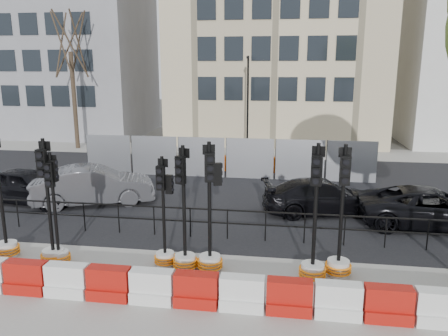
% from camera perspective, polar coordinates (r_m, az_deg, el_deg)
% --- Properties ---
extents(ground, '(120.00, 120.00, 0.00)m').
position_cam_1_polar(ground, '(13.21, -5.55, -10.95)').
color(ground, '#51514C').
rests_on(ground, ground).
extents(sidewalk_near, '(40.00, 6.00, 0.02)m').
position_cam_1_polar(sidewalk_near, '(10.64, -9.61, -17.35)').
color(sidewalk_near, gray).
rests_on(sidewalk_near, ground).
extents(road, '(40.00, 14.00, 0.03)m').
position_cam_1_polar(road, '(19.67, -0.66, -2.69)').
color(road, black).
rests_on(road, ground).
extents(sidewalk_far, '(40.00, 4.00, 0.02)m').
position_cam_1_polar(sidewalk_far, '(28.36, 2.22, 2.21)').
color(sidewalk_far, gray).
rests_on(sidewalk_far, ground).
extents(building_grey, '(11.00, 9.06, 14.00)m').
position_cam_1_polar(building_grey, '(37.75, -18.99, 14.91)').
color(building_grey, gray).
rests_on(building_grey, ground).
extents(building_cream, '(15.00, 10.06, 18.00)m').
position_cam_1_polar(building_cream, '(33.88, 7.10, 19.18)').
color(building_cream, beige).
rests_on(building_cream, ground).
extents(kerb_railing, '(18.00, 0.04, 1.00)m').
position_cam_1_polar(kerb_railing, '(14.03, -4.44, -6.42)').
color(kerb_railing, black).
rests_on(kerb_railing, ground).
extents(heras_fencing, '(14.33, 1.72, 2.00)m').
position_cam_1_polar(heras_fencing, '(22.18, -0.80, 1.00)').
color(heras_fencing, '#97999F').
rests_on(heras_fencing, ground).
extents(lamp_post_far, '(0.12, 0.56, 6.00)m').
position_cam_1_polar(lamp_post_far, '(26.87, 3.11, 8.52)').
color(lamp_post_far, black).
rests_on(lamp_post_far, ground).
extents(tree_bare_far, '(2.00, 2.00, 9.00)m').
position_cam_1_polar(tree_bare_far, '(30.61, -19.46, 14.81)').
color(tree_bare_far, '#473828').
rests_on(tree_bare_far, ground).
extents(barrier_row, '(15.70, 0.50, 0.80)m').
position_cam_1_polar(barrier_row, '(10.63, -9.35, -15.17)').
color(barrier_row, '#AC130D').
rests_on(barrier_row, ground).
extents(traffic_signal_a, '(0.70, 0.70, 3.56)m').
position_cam_1_polar(traffic_signal_a, '(14.08, -26.75, -7.58)').
color(traffic_signal_a, silver).
rests_on(traffic_signal_a, ground).
extents(traffic_signal_b, '(0.70, 0.70, 3.55)m').
position_cam_1_polar(traffic_signal_b, '(13.01, -21.57, -8.21)').
color(traffic_signal_b, silver).
rests_on(traffic_signal_b, ground).
extents(traffic_signal_c, '(0.63, 0.63, 3.17)m').
position_cam_1_polar(traffic_signal_c, '(13.01, -20.92, -9.05)').
color(traffic_signal_c, silver).
rests_on(traffic_signal_c, ground).
extents(traffic_signal_d, '(0.61, 0.61, 3.08)m').
position_cam_1_polar(traffic_signal_d, '(12.20, -7.75, -9.35)').
color(traffic_signal_d, silver).
rests_on(traffic_signal_d, ground).
extents(traffic_signal_e, '(0.67, 0.67, 3.42)m').
position_cam_1_polar(traffic_signal_e, '(11.91, -5.17, -10.01)').
color(traffic_signal_e, silver).
rests_on(traffic_signal_e, ground).
extents(traffic_signal_f, '(0.69, 0.69, 3.53)m').
position_cam_1_polar(traffic_signal_f, '(11.76, -1.80, -9.56)').
color(traffic_signal_f, silver).
rests_on(traffic_signal_f, ground).
extents(traffic_signal_g, '(0.71, 0.71, 3.58)m').
position_cam_1_polar(traffic_signal_g, '(11.54, 11.57, -10.83)').
color(traffic_signal_g, silver).
rests_on(traffic_signal_g, ground).
extents(traffic_signal_h, '(0.69, 0.69, 3.51)m').
position_cam_1_polar(traffic_signal_h, '(11.92, 14.82, -10.29)').
color(traffic_signal_h, silver).
rests_on(traffic_signal_h, ground).
extents(car_a, '(2.87, 4.67, 1.43)m').
position_cam_1_polar(car_a, '(19.16, -24.20, -2.13)').
color(car_a, black).
rests_on(car_a, ground).
extents(car_b, '(4.90, 5.83, 1.55)m').
position_cam_1_polar(car_b, '(18.06, -16.64, -2.20)').
color(car_b, '#444448').
rests_on(car_b, ground).
extents(car_c, '(3.70, 5.23, 1.29)m').
position_cam_1_polar(car_c, '(16.68, 12.77, -3.67)').
color(car_c, black).
rests_on(car_c, ground).
extents(car_d, '(2.34, 4.90, 1.35)m').
position_cam_1_polar(car_d, '(16.55, 25.59, -4.71)').
color(car_d, black).
rests_on(car_d, ground).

